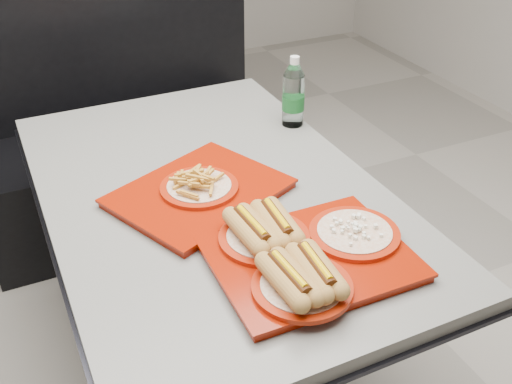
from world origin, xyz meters
name	(u,v)px	position (x,y,z in m)	size (l,w,h in m)	color
ground	(220,369)	(0.00, 0.00, 0.00)	(6.00, 6.00, 0.00)	#9F998F
diner_table	(214,235)	(0.00, 0.00, 0.58)	(0.92, 1.42, 0.75)	black
booth_bench	(125,137)	(0.00, 1.09, 0.40)	(1.30, 0.57, 1.35)	black
tray_near	(303,253)	(0.07, -0.41, 0.79)	(0.48, 0.42, 0.10)	maroon
tray_far	(199,189)	(-0.04, -0.03, 0.78)	(0.54, 0.49, 0.09)	maroon
water_bottle	(293,96)	(0.40, 0.27, 0.85)	(0.08, 0.08, 0.24)	silver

